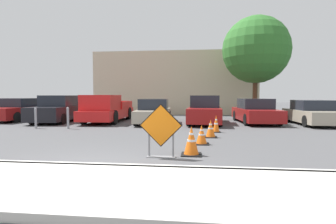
% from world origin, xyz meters
% --- Properties ---
extents(ground_plane, '(96.00, 96.00, 0.00)m').
position_xyz_m(ground_plane, '(0.00, 10.00, 0.00)').
color(ground_plane, '#4C4C4F').
extents(sidewalk_strip, '(24.69, 2.35, 0.14)m').
position_xyz_m(sidewalk_strip, '(0.00, -1.18, 0.07)').
color(sidewalk_strip, beige).
rests_on(sidewalk_strip, ground_plane).
extents(curb_lip, '(24.69, 0.20, 0.14)m').
position_xyz_m(curb_lip, '(0.00, 0.00, 0.07)').
color(curb_lip, beige).
rests_on(curb_lip, ground_plane).
extents(road_closed_sign, '(1.10, 0.20, 1.38)m').
position_xyz_m(road_closed_sign, '(1.47, 1.27, 0.72)').
color(road_closed_sign, black).
rests_on(road_closed_sign, ground_plane).
extents(traffic_cone_nearest, '(0.54, 0.54, 0.78)m').
position_xyz_m(traffic_cone_nearest, '(2.24, 1.66, 0.38)').
color(traffic_cone_nearest, black).
rests_on(traffic_cone_nearest, ground_plane).
extents(traffic_cone_second, '(0.48, 0.48, 0.63)m').
position_xyz_m(traffic_cone_second, '(2.53, 3.26, 0.30)').
color(traffic_cone_second, black).
rests_on(traffic_cone_second, ground_plane).
extents(traffic_cone_third, '(0.48, 0.48, 0.68)m').
position_xyz_m(traffic_cone_third, '(2.90, 4.72, 0.33)').
color(traffic_cone_third, black).
rests_on(traffic_cone_third, ground_plane).
extents(traffic_cone_fourth, '(0.38, 0.38, 0.75)m').
position_xyz_m(traffic_cone_fourth, '(3.21, 6.15, 0.36)').
color(traffic_cone_fourth, black).
rests_on(traffic_cone_fourth, ground_plane).
extents(parked_car_nearest, '(2.08, 4.58, 1.42)m').
position_xyz_m(parked_car_nearest, '(-8.87, 10.35, 0.66)').
color(parked_car_nearest, maroon).
rests_on(parked_car_nearest, ground_plane).
extents(parked_car_second, '(2.17, 4.81, 1.59)m').
position_xyz_m(parked_car_second, '(-5.95, 9.80, 0.72)').
color(parked_car_second, black).
rests_on(parked_car_second, ground_plane).
extents(pickup_truck, '(2.05, 5.45, 1.62)m').
position_xyz_m(pickup_truck, '(-3.01, 9.85, 0.73)').
color(pickup_truck, red).
rests_on(pickup_truck, ground_plane).
extents(parked_car_third, '(2.09, 4.58, 1.39)m').
position_xyz_m(parked_car_third, '(-0.10, 9.62, 0.64)').
color(parked_car_third, '#A39984').
rests_on(parked_car_third, ground_plane).
extents(parked_car_fourth, '(1.99, 4.58, 1.59)m').
position_xyz_m(parked_car_fourth, '(2.83, 9.72, 0.72)').
color(parked_car_fourth, maroon).
rests_on(parked_car_fourth, ground_plane).
extents(parked_car_fifth, '(2.14, 4.60, 1.41)m').
position_xyz_m(parked_car_fifth, '(5.76, 10.35, 0.65)').
color(parked_car_fifth, maroon).
rests_on(parked_car_fifth, ground_plane).
extents(parked_car_sixth, '(1.92, 4.33, 1.34)m').
position_xyz_m(parked_car_sixth, '(8.68, 9.85, 0.62)').
color(parked_car_sixth, '#A39984').
rests_on(parked_car_sixth, ground_plane).
extents(bollard_nearest, '(0.12, 0.12, 1.04)m').
position_xyz_m(bollard_nearest, '(-3.74, 6.56, 0.55)').
color(bollard_nearest, gray).
rests_on(bollard_nearest, ground_plane).
extents(bollard_second, '(0.12, 0.12, 1.00)m').
position_xyz_m(bollard_second, '(-5.38, 6.56, 0.53)').
color(bollard_second, gray).
rests_on(bollard_second, ground_plane).
extents(building_facade_backdrop, '(13.74, 5.00, 5.29)m').
position_xyz_m(building_facade_backdrop, '(0.45, 18.76, 2.65)').
color(building_facade_backdrop, beige).
rests_on(building_facade_backdrop, ground_plane).
extents(street_tree_behind_lot, '(4.45, 4.45, 6.86)m').
position_xyz_m(street_tree_behind_lot, '(6.27, 12.96, 4.63)').
color(street_tree_behind_lot, '#513823').
rests_on(street_tree_behind_lot, ground_plane).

